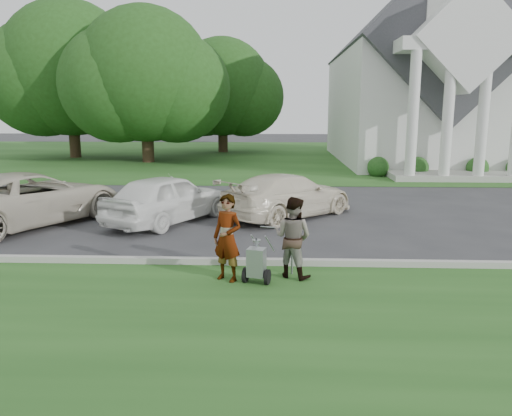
# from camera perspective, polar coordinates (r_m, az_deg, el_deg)

# --- Properties ---
(ground) EXTENTS (120.00, 120.00, 0.00)m
(ground) POSITION_cam_1_polar(r_m,az_deg,el_deg) (10.52, 0.60, -7.48)
(ground) COLOR #333335
(ground) RESTS_ON ground
(grass_strip) EXTENTS (80.00, 7.00, 0.01)m
(grass_strip) POSITION_cam_1_polar(r_m,az_deg,el_deg) (7.74, -0.13, -14.58)
(grass_strip) COLOR #224C1A
(grass_strip) RESTS_ON ground
(church_lawn) EXTENTS (80.00, 30.00, 0.01)m
(church_lawn) POSITION_cam_1_polar(r_m,az_deg,el_deg) (37.11, 1.91, 6.02)
(church_lawn) COLOR #224C1A
(church_lawn) RESTS_ON ground
(curb) EXTENTS (80.00, 0.18, 0.15)m
(curb) POSITION_cam_1_polar(r_m,az_deg,el_deg) (11.02, 0.69, -6.19)
(curb) COLOR #9E9E93
(curb) RESTS_ON ground
(church) EXTENTS (9.19, 19.00, 24.10)m
(church) POSITION_cam_1_polar(r_m,az_deg,el_deg) (34.29, 17.69, 15.01)
(church) COLOR white
(church) RESTS_ON ground
(tree_left) EXTENTS (10.63, 8.40, 9.71)m
(tree_left) POSITION_cam_1_polar(r_m,az_deg,el_deg) (33.06, -12.57, 13.98)
(tree_left) COLOR #332316
(tree_left) RESTS_ON ground
(tree_far) EXTENTS (11.64, 9.20, 10.73)m
(tree_far) POSITION_cam_1_polar(r_m,az_deg,el_deg) (37.84, -20.50, 14.06)
(tree_far) COLOR #332316
(tree_far) RESTS_ON ground
(tree_back) EXTENTS (9.61, 7.60, 8.89)m
(tree_back) POSITION_cam_1_polar(r_m,az_deg,el_deg) (40.20, -3.88, 13.13)
(tree_back) COLOR #332316
(tree_back) RESTS_ON ground
(striping_cart) EXTENTS (0.66, 1.10, 0.96)m
(striping_cart) POSITION_cam_1_polar(r_m,az_deg,el_deg) (9.81, 0.07, -6.33)
(striping_cart) COLOR black
(striping_cart) RESTS_ON ground
(person_left) EXTENTS (0.76, 0.68, 1.74)m
(person_left) POSITION_cam_1_polar(r_m,az_deg,el_deg) (9.86, -3.29, -3.51)
(person_left) COLOR #999999
(person_left) RESTS_ON ground
(person_right) EXTENTS (1.01, 0.94, 1.65)m
(person_right) POSITION_cam_1_polar(r_m,az_deg,el_deg) (10.09, 4.24, -3.43)
(person_right) COLOR #999999
(person_right) RESTS_ON ground
(parking_meter_near) EXTENTS (0.10, 0.09, 1.36)m
(parking_meter_near) POSITION_cam_1_polar(r_m,az_deg,el_deg) (10.24, 4.18, -3.04)
(parking_meter_near) COLOR #94969C
(parking_meter_near) RESTS_ON ground
(car_a) EXTENTS (4.99, 6.23, 1.58)m
(car_a) POSITION_cam_1_polar(r_m,az_deg,el_deg) (16.16, -24.47, 1.01)
(car_a) COLOR beige
(car_a) RESTS_ON ground
(car_b) EXTENTS (3.65, 4.68, 1.49)m
(car_b) POSITION_cam_1_polar(r_m,az_deg,el_deg) (15.23, -10.07, 1.11)
(car_b) COLOR white
(car_b) RESTS_ON ground
(car_c) EXTENTS (4.73, 4.75, 1.38)m
(car_c) POSITION_cam_1_polar(r_m,az_deg,el_deg) (15.82, 3.67, 1.44)
(car_c) COLOR #EDE3C9
(car_c) RESTS_ON ground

